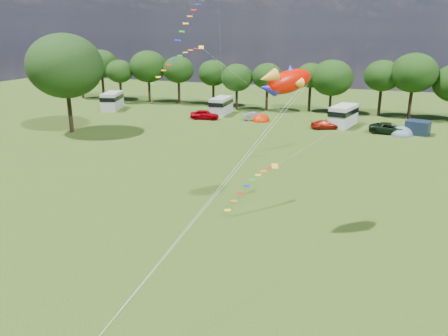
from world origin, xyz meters
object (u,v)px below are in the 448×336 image
(big_tree, at_px, (65,66))
(campervan_a, at_px, (112,100))
(tent_greyblue, at_px, (401,135))
(car_d, at_px, (390,128))
(fish_kite, at_px, (285,82))
(car_b, at_px, (256,116))
(car_a, at_px, (205,115))
(car_c, at_px, (325,125))
(tent_orange, at_px, (261,121))
(campervan_b, at_px, (221,105))
(campervan_c, at_px, (343,115))

(big_tree, distance_m, campervan_a, 19.96)
(campervan_a, bearing_deg, tent_greyblue, -112.71)
(car_d, xyz_separation_m, fish_kite, (-7.19, -34.46, 9.65))
(fish_kite, bearing_deg, car_b, 60.77)
(car_a, height_order, fish_kite, fish_kite)
(car_a, distance_m, tent_greyblue, 29.25)
(big_tree, distance_m, car_c, 36.80)
(car_a, height_order, campervan_a, campervan_a)
(tent_greyblue, bearing_deg, car_a, 178.24)
(car_d, height_order, tent_orange, car_d)
(car_d, relative_size, campervan_b, 0.94)
(tent_orange, height_order, tent_greyblue, tent_greyblue)
(campervan_a, relative_size, campervan_b, 1.14)
(car_b, bearing_deg, campervan_c, -111.30)
(tent_orange, distance_m, fish_kite, 40.07)
(campervan_b, bearing_deg, campervan_c, -99.27)
(campervan_b, distance_m, tent_greyblue, 28.98)
(car_b, height_order, car_c, car_b)
(car_b, xyz_separation_m, tent_greyblue, (21.27, -2.93, -0.63))
(car_a, height_order, car_c, car_a)
(car_d, bearing_deg, car_c, 94.88)
(tent_orange, height_order, fish_kite, fish_kite)
(campervan_c, bearing_deg, tent_greyblue, -100.28)
(big_tree, bearing_deg, car_c, 23.82)
(car_c, xyz_separation_m, tent_orange, (-10.22, 2.27, -0.58))
(campervan_b, distance_m, fish_kite, 45.61)
(car_b, distance_m, campervan_a, 27.04)
(campervan_b, xyz_separation_m, fish_kite, (19.62, -40.21, 8.87))
(car_c, xyz_separation_m, tent_greyblue, (10.19, -0.38, -0.58))
(car_c, bearing_deg, fish_kite, 158.40)
(campervan_c, height_order, tent_greyblue, campervan_c)
(big_tree, bearing_deg, car_d, 19.04)
(campervan_c, distance_m, tent_greyblue, 8.87)
(car_a, relative_size, car_d, 0.84)
(car_a, distance_m, campervan_c, 21.34)
(car_b, relative_size, car_c, 0.92)
(campervan_a, bearing_deg, fish_kite, -152.12)
(car_c, relative_size, tent_orange, 1.31)
(big_tree, distance_m, fish_kite, 39.78)
(campervan_c, distance_m, fish_kite, 38.62)
(car_a, xyz_separation_m, car_c, (19.03, -0.52, -0.17))
(car_a, bearing_deg, campervan_c, -91.57)
(car_a, relative_size, campervan_c, 0.69)
(campervan_b, bearing_deg, big_tree, 141.90)
(car_c, bearing_deg, car_a, 64.36)
(car_d, height_order, tent_greyblue, car_d)
(car_a, bearing_deg, fish_kite, -157.94)
(car_b, relative_size, campervan_b, 0.63)
(campervan_b, bearing_deg, tent_orange, -114.79)
(big_tree, xyz_separation_m, car_c, (32.77, 14.46, -8.42))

